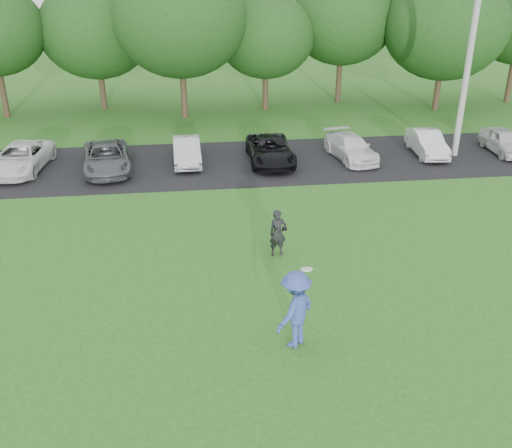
{
  "coord_description": "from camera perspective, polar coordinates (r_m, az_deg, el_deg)",
  "views": [
    {
      "loc": [
        -1.92,
        -11.99,
        8.62
      ],
      "look_at": [
        0.0,
        3.5,
        1.3
      ],
      "focal_mm": 40.0,
      "sensor_mm": 36.0,
      "label": 1
    }
  ],
  "objects": [
    {
      "name": "camera_bystander",
      "position": [
        17.91,
        2.19,
        -0.91
      ],
      "size": [
        0.62,
        0.48,
        1.53
      ],
      "color": "black",
      "rests_on": "ground"
    },
    {
      "name": "tree_row",
      "position": [
        35.12,
        -1.5,
        19.05
      ],
      "size": [
        42.39,
        9.85,
        8.64
      ],
      "color": "#38281C",
      "rests_on": "ground"
    },
    {
      "name": "utility_pole",
      "position": [
        28.03,
        20.7,
        16.27
      ],
      "size": [
        0.28,
        0.28,
        10.09
      ],
      "primitive_type": "cylinder",
      "color": "#A09F9B",
      "rests_on": "ground"
    },
    {
      "name": "frisbee_player",
      "position": [
        13.78,
        3.97,
        -8.5
      ],
      "size": [
        1.45,
        1.44,
        2.27
      ],
      "color": "#3B4EA7",
      "rests_on": "ground"
    },
    {
      "name": "ground",
      "position": [
        14.9,
        1.68,
        -10.25
      ],
      "size": [
        100.0,
        100.0,
        0.0
      ],
      "primitive_type": "plane",
      "color": "#26651C",
      "rests_on": "ground"
    },
    {
      "name": "parked_cars",
      "position": [
        26.13,
        -5.66,
        7.14
      ],
      "size": [
        28.13,
        4.88,
        1.18
      ],
      "color": "black",
      "rests_on": "parking_lot"
    },
    {
      "name": "parking_lot",
      "position": [
        26.51,
        -2.54,
        6.15
      ],
      "size": [
        32.0,
        6.5,
        0.03
      ],
      "primitive_type": "cube",
      "color": "black",
      "rests_on": "ground"
    }
  ]
}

